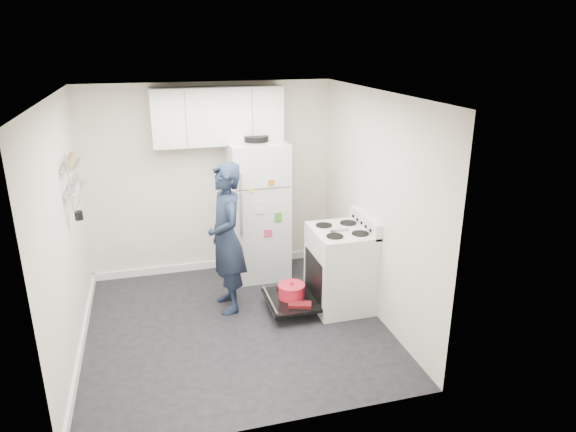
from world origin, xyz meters
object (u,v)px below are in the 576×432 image
object	(u,v)px
refrigerator	(258,210)
person	(226,238)
electric_range	(339,269)
open_oven_door	(291,295)

from	to	relation	value
refrigerator	person	world-z (taller)	refrigerator
electric_range	open_oven_door	bearing A→B (deg)	178.25
open_oven_door	refrigerator	bearing A→B (deg)	97.59
electric_range	refrigerator	bearing A→B (deg)	123.35
refrigerator	person	xyz separation A→B (m)	(-0.54, -0.81, -0.03)
refrigerator	open_oven_door	bearing A→B (deg)	-82.41
electric_range	refrigerator	world-z (taller)	refrigerator
refrigerator	person	distance (m)	0.97
electric_range	open_oven_door	world-z (taller)	electric_range
person	open_oven_door	bearing A→B (deg)	62.91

